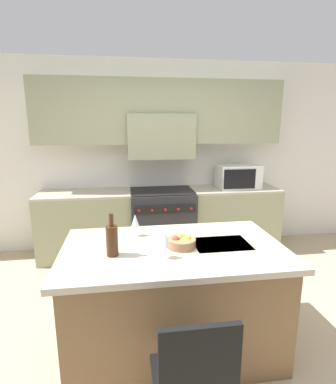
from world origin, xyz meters
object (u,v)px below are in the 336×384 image
(island_chair, at_px, (194,380))
(wine_bottle, at_px, (112,240))
(wine_glass_near, at_px, (165,241))
(range_stove, at_px, (162,222))
(wine_glass_far, at_px, (135,221))
(fruit_bowl, at_px, (181,242))
(microwave, at_px, (238,177))

(island_chair, relative_size, wine_bottle, 2.88)
(island_chair, height_order, wine_glass_near, wine_glass_near)
(range_stove, xyz_separation_m, wine_glass_far, (-0.43, -1.62, 0.56))
(wine_bottle, distance_m, fruit_bowl, 0.53)
(microwave, relative_size, island_chair, 0.63)
(range_stove, height_order, wine_glass_near, wine_glass_near)
(microwave, xyz_separation_m, fruit_bowl, (-1.19, -1.92, -0.15))
(wine_bottle, distance_m, wine_glass_far, 0.41)
(microwave, height_order, wine_glass_near, microwave)
(range_stove, height_order, fruit_bowl, fruit_bowl)
(wine_glass_near, relative_size, wine_glass_far, 1.00)
(range_stove, distance_m, island_chair, 2.77)
(wine_glass_near, distance_m, fruit_bowl, 0.25)
(microwave, distance_m, fruit_bowl, 2.27)
(wine_bottle, bearing_deg, fruit_bowl, 8.73)
(wine_glass_near, bearing_deg, fruit_bowl, 49.67)
(fruit_bowl, bearing_deg, microwave, 58.17)
(microwave, xyz_separation_m, wine_bottle, (-1.71, -2.00, -0.07))
(range_stove, distance_m, wine_glass_far, 1.76)
(wine_bottle, height_order, wine_glass_far, wine_bottle)
(wine_bottle, height_order, fruit_bowl, wine_bottle)
(wine_glass_far, xyz_separation_m, fruit_bowl, (0.34, -0.29, -0.09))
(wine_bottle, relative_size, fruit_bowl, 1.42)
(microwave, bearing_deg, fruit_bowl, -121.83)
(range_stove, bearing_deg, island_chair, -93.69)
(range_stove, bearing_deg, fruit_bowl, -92.63)
(wine_glass_near, xyz_separation_m, fruit_bowl, (0.15, 0.18, -0.09))
(wine_glass_near, height_order, fruit_bowl, wine_glass_near)
(island_chair, bearing_deg, microwave, 65.22)
(fruit_bowl, bearing_deg, range_stove, 87.37)
(wine_bottle, relative_size, wine_glass_far, 1.68)
(island_chair, relative_size, wine_glass_far, 4.85)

